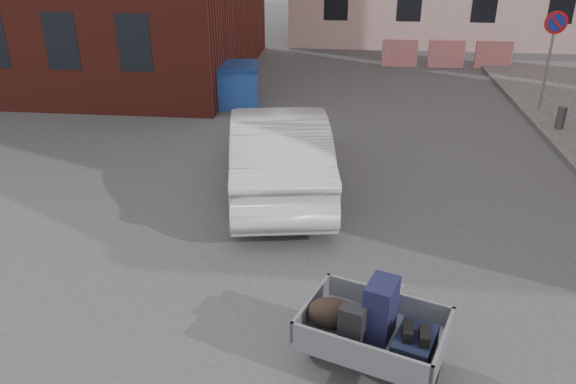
# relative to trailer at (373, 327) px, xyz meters

# --- Properties ---
(ground) EXTENTS (120.00, 120.00, 0.00)m
(ground) POSITION_rel_trailer_xyz_m (-1.01, 1.21, -0.61)
(ground) COLOR #38383A
(ground) RESTS_ON ground
(no_parking_sign) EXTENTS (0.60, 0.09, 2.65)m
(no_parking_sign) POSITION_rel_trailer_xyz_m (4.99, 10.70, 1.41)
(no_parking_sign) COLOR gray
(no_parking_sign) RESTS_ON sidewalk
(barriers) EXTENTS (4.70, 0.18, 1.00)m
(barriers) POSITION_rel_trailer_xyz_m (3.19, 16.21, -0.11)
(barriers) COLOR red
(barriers) RESTS_ON ground
(trailer) EXTENTS (1.88, 1.98, 1.20)m
(trailer) POSITION_rel_trailer_xyz_m (0.00, 0.00, 0.00)
(trailer) COLOR black
(trailer) RESTS_ON ground
(dumpster) EXTENTS (3.03, 1.93, 1.18)m
(dumpster) POSITION_rel_trailer_xyz_m (-4.38, 10.50, -0.01)
(dumpster) COLOR #224AA5
(dumpster) RESTS_ON ground
(silver_car) EXTENTS (2.58, 5.27, 1.66)m
(silver_car) POSITION_rel_trailer_xyz_m (-1.69, 4.95, 0.22)
(silver_car) COLOR silver
(silver_car) RESTS_ON ground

